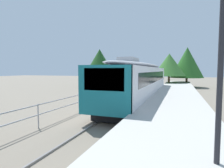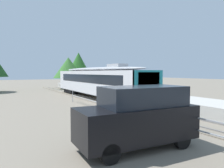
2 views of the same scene
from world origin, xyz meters
name	(u,v)px [view 1 (image 1 of 2)]	position (x,y,z in m)	size (l,w,h in m)	color
ground_plane	(55,123)	(-3.00, 22.00, 0.00)	(160.00, 160.00, 0.00)	slate
track_rails	(105,128)	(0.00, 22.00, 0.03)	(3.20, 60.00, 0.14)	slate
commuter_train	(141,79)	(0.00, 31.24, 2.14)	(2.82, 19.02, 3.74)	silver
station_platform	(172,127)	(3.25, 22.00, 0.45)	(3.90, 60.00, 0.90)	#B7B5AD
tree_behind_carpark	(169,65)	(1.78, 46.54, 3.90)	(5.42, 5.42, 5.78)	brown
tree_behind_station_far	(187,63)	(4.64, 48.87, 4.32)	(5.55, 5.55, 6.98)	brown
tree_distant_left	(100,61)	(-10.80, 46.19, 4.65)	(5.46, 5.46, 6.93)	brown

